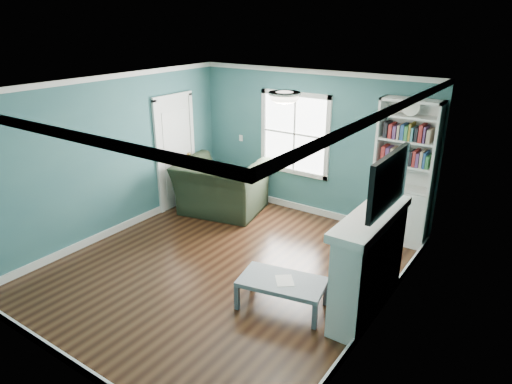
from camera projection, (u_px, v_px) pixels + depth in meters
The scene contains 13 objects.
floor at pixel (224, 268), 6.64m from camera, with size 5.00×5.00×0.00m, color black.
room_walls at pixel (221, 164), 6.07m from camera, with size 5.00×5.00×5.00m.
trim at pixel (222, 189), 6.20m from camera, with size 4.50×5.00×2.60m.
window at pixel (295, 134), 8.19m from camera, with size 1.40×0.06×1.50m.
bookshelf at pixel (402, 187), 7.14m from camera, with size 0.90×0.35×2.31m.
fireplace at pixel (369, 265), 5.47m from camera, with size 0.44×1.58×1.30m.
tv at pixel (389, 182), 5.01m from camera, with size 0.06×1.10×0.65m, color black.
door at pixel (176, 151), 8.51m from camera, with size 0.12×0.98×2.17m.
ceiling_fixture at pixel (285, 96), 5.33m from camera, with size 0.38×0.38×0.15m.
light_switch at pixel (241, 138), 8.91m from camera, with size 0.08×0.01×0.12m, color white.
recliner at pixel (221, 179), 8.33m from camera, with size 1.48×0.96×1.29m, color black.
coffee_table at pixel (282, 284), 5.64m from camera, with size 1.15×0.78×0.38m.
paper_sheet at pixel (285, 280), 5.61m from camera, with size 0.21×0.27×0.00m, color white.
Camera 1 is at (3.66, -4.52, 3.43)m, focal length 32.00 mm.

